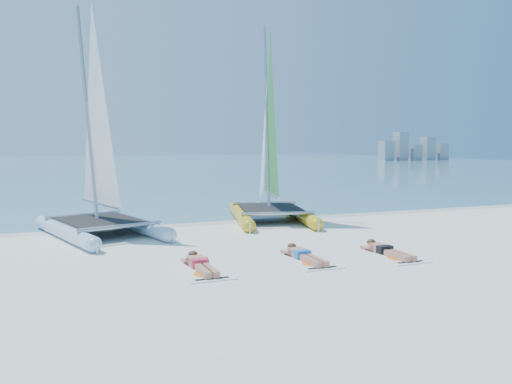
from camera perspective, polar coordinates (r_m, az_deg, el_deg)
ground at (r=12.69m, az=3.13°, el=-6.87°), size 140.00×140.00×0.00m
sea at (r=74.52m, az=-17.37°, el=3.07°), size 140.00×115.00×0.01m
wet_sand_strip at (r=17.76m, az=-4.24°, el=-3.34°), size 140.00×1.40×0.01m
distant_skyline at (r=94.00m, az=17.51°, el=4.67°), size 14.00×2.00×5.00m
catamaran_blue at (r=15.63m, az=-17.67°, el=3.18°), size 3.94×5.80×7.23m
catamaran_yellow at (r=18.26m, az=1.39°, el=4.17°), size 3.73×5.90×7.32m
towel_a at (r=10.89m, az=-6.15°, el=-8.91°), size 1.00×1.85×0.02m
sunbather_a at (r=11.04m, az=-6.42°, el=-8.12°), size 0.37×1.73×0.26m
towel_b at (r=11.76m, az=5.82°, el=-7.82°), size 1.00×1.85×0.02m
sunbather_b at (r=11.91m, az=5.41°, el=-7.12°), size 0.37×1.73×0.26m
towel_c at (r=12.66m, az=15.10°, el=-7.04°), size 1.00×1.85×0.02m
sunbather_c at (r=12.79m, az=14.60°, el=-6.40°), size 0.37×1.73×0.26m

